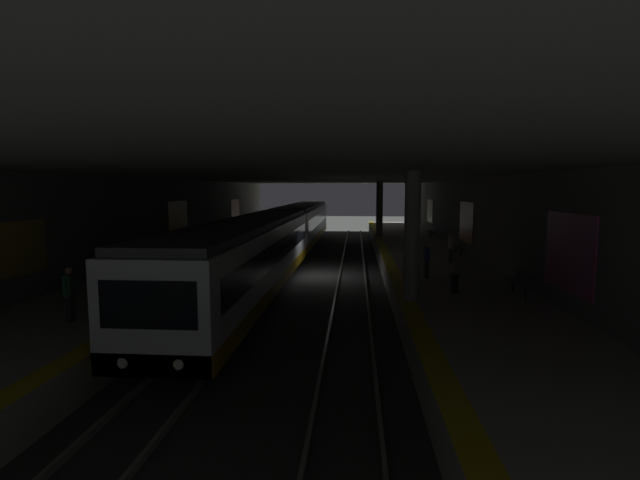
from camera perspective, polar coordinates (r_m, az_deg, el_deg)
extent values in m
plane|color=#383A38|center=(26.99, -0.75, -4.40)|extent=(120.00, 120.00, 0.00)
cube|color=gray|center=(26.88, 5.48, -4.30)|extent=(60.00, 0.09, 0.16)
cube|color=gray|center=(26.88, 2.40, -4.27)|extent=(60.00, 0.09, 0.16)
cube|color=gray|center=(27.15, -3.87, -4.18)|extent=(60.00, 0.09, 0.16)
cube|color=gray|center=(27.39, -6.86, -4.11)|extent=(60.00, 0.09, 0.16)
cube|color=#B7B2A8|center=(27.12, 13.19, -3.38)|extent=(60.00, 5.30, 1.05)
cube|color=yellow|center=(26.77, 8.24, -2.26)|extent=(60.00, 0.60, 0.01)
cube|color=#B7B2A8|center=(28.24, -14.13, -3.03)|extent=(60.00, 5.30, 1.05)
cube|color=yellow|center=(27.51, -9.51, -2.05)|extent=(60.00, 0.60, 0.01)
cube|color=slate|center=(27.44, 19.31, 1.33)|extent=(60.00, 0.50, 5.60)
cube|color=#BF4C8C|center=(16.96, 27.96, -1.34)|extent=(3.43, 0.06, 2.52)
cube|color=orange|center=(30.25, 17.36, 2.10)|extent=(3.43, 0.06, 2.47)
cube|color=gold|center=(44.27, 13.22, 3.43)|extent=(3.19, 0.06, 2.11)
cube|color=slate|center=(29.03, -19.69, 1.57)|extent=(60.00, 0.50, 5.60)
cube|color=gold|center=(19.14, -32.78, -0.83)|extent=(2.80, 0.06, 1.86)
cube|color=gold|center=(31.92, -16.85, 2.32)|extent=(3.22, 0.06, 2.49)
cube|color=orange|center=(45.75, -10.27, 3.58)|extent=(3.08, 0.06, 2.08)
cube|color=#ADAAA3|center=(26.54, -0.77, 8.01)|extent=(60.00, 19.40, 0.40)
cylinder|color=gray|center=(16.75, 11.12, 0.47)|extent=(0.56, 0.56, 4.55)
cylinder|color=gray|center=(39.75, 7.23, 3.79)|extent=(0.56, 0.56, 4.55)
cube|color=silver|center=(20.56, -8.54, -1.99)|extent=(19.95, 2.80, 2.70)
cube|color=#B27F0F|center=(20.74, -8.49, -4.91)|extent=(19.95, 2.82, 0.56)
cube|color=black|center=(20.51, -8.55, -1.02)|extent=(18.35, 2.83, 0.90)
cube|color=#47474C|center=(20.40, -8.60, 2.10)|extent=(19.55, 2.58, 0.24)
cube|color=black|center=(15.70, -12.98, -10.33)|extent=(2.20, 1.64, 0.76)
cube|color=black|center=(26.11, -5.80, -3.59)|extent=(2.20, 1.64, 0.76)
cube|color=black|center=(11.15, -20.17, -7.43)|extent=(0.04, 2.24, 1.10)
cylinder|color=silver|center=(11.29, -16.81, -14.30)|extent=(0.04, 0.24, 0.24)
cylinder|color=silver|center=(11.81, -22.88, -13.61)|extent=(0.04, 0.24, 0.24)
cube|color=silver|center=(40.74, -2.09, 2.11)|extent=(19.95, 2.80, 2.70)
cube|color=#B27F0F|center=(40.83, -2.08, 0.61)|extent=(19.95, 2.82, 0.56)
cube|color=black|center=(40.72, -2.09, 2.60)|extent=(18.35, 2.83, 0.90)
cube|color=#47474C|center=(40.66, -2.09, 4.18)|extent=(19.55, 2.58, 0.24)
cube|color=black|center=(35.47, -3.07, -0.97)|extent=(2.20, 1.64, 0.76)
cube|color=black|center=(46.30, -1.32, 0.72)|extent=(2.20, 1.64, 0.76)
cylinder|color=#262628|center=(18.39, 23.70, -5.95)|extent=(0.08, 0.08, 0.42)
cylinder|color=#262628|center=(19.65, 22.39, -5.14)|extent=(0.08, 0.08, 0.42)
cube|color=#4C4C51|center=(18.97, 23.05, -4.79)|extent=(1.70, 0.44, 0.08)
cube|color=#4C4C51|center=(19.00, 23.71, -4.19)|extent=(1.70, 0.06, 0.40)
cylinder|color=#262628|center=(28.38, 16.70, -1.56)|extent=(0.08, 0.08, 0.42)
cylinder|color=#262628|center=(29.70, 16.14, -1.21)|extent=(0.08, 0.08, 0.42)
cube|color=#4C4C51|center=(29.01, 16.43, -0.89)|extent=(1.70, 0.44, 0.08)
cube|color=#4C4C51|center=(29.03, 16.87, -0.50)|extent=(1.70, 0.06, 0.40)
cylinder|color=#262628|center=(38.56, 13.42, 0.52)|extent=(0.08, 0.08, 0.42)
cylinder|color=#262628|center=(39.90, 13.11, 0.71)|extent=(0.08, 0.08, 0.42)
cube|color=#4C4C51|center=(39.21, 13.27, 0.98)|extent=(1.70, 0.44, 0.08)
cube|color=#4C4C51|center=(39.23, 13.60, 1.27)|extent=(1.70, 0.06, 0.40)
cylinder|color=#262628|center=(40.89, -11.00, 0.89)|extent=(0.08, 0.08, 0.42)
cylinder|color=#262628|center=(42.20, -10.51, 1.06)|extent=(0.08, 0.08, 0.42)
cube|color=#4C4C51|center=(41.52, -10.76, 1.32)|extent=(1.70, 0.44, 0.08)
cube|color=#4C4C51|center=(41.57, -11.05, 1.60)|extent=(1.70, 0.06, 0.40)
cylinder|color=#414141|center=(25.86, 15.63, -1.84)|extent=(0.16, 0.16, 0.80)
cylinder|color=#414141|center=(26.05, 15.54, -1.78)|extent=(0.16, 0.16, 0.80)
cube|color=beige|center=(25.87, 15.63, -0.31)|extent=(0.36, 0.22, 0.57)
cylinder|color=beige|center=(25.63, 15.73, -0.49)|extent=(0.10, 0.10, 0.54)
cylinder|color=beige|center=(26.12, 15.52, -0.36)|extent=(0.10, 0.10, 0.54)
sphere|color=tan|center=(25.83, 15.65, 0.55)|extent=(0.22, 0.22, 0.22)
cylinder|color=#363636|center=(15.81, -28.20, -7.35)|extent=(0.16, 0.16, 0.82)
cylinder|color=#363636|center=(15.97, -27.82, -7.20)|extent=(0.16, 0.16, 0.82)
cube|color=#2D754C|center=(15.75, -28.14, -4.80)|extent=(0.36, 0.22, 0.58)
cylinder|color=#2D754C|center=(15.55, -28.62, -5.14)|extent=(0.10, 0.10, 0.55)
cylinder|color=#2D754C|center=(15.96, -27.65, -4.81)|extent=(0.10, 0.10, 0.55)
sphere|color=tan|center=(15.68, -28.21, -3.36)|extent=(0.22, 0.22, 0.22)
cylinder|color=#363636|center=(21.16, 12.87, -3.51)|extent=(0.16, 0.16, 0.80)
cylinder|color=#363636|center=(21.36, 12.79, -3.42)|extent=(0.16, 0.16, 0.80)
cube|color=#284C93|center=(21.16, 12.87, -1.65)|extent=(0.36, 0.22, 0.57)
cylinder|color=#284C93|center=(20.92, 12.97, -1.88)|extent=(0.10, 0.10, 0.54)
cylinder|color=#284C93|center=(21.41, 12.77, -1.69)|extent=(0.10, 0.10, 0.54)
sphere|color=tan|center=(21.11, 12.90, -0.60)|extent=(0.22, 0.22, 0.22)
cube|color=black|center=(18.51, 16.01, -5.14)|extent=(0.36, 0.24, 0.70)
cylinder|color=#333333|center=(18.42, 16.06, -3.61)|extent=(0.02, 0.02, 0.30)
cube|color=black|center=(37.13, -7.60, 0.41)|extent=(0.30, 0.20, 0.40)
cylinder|color=#595B5E|center=(24.35, -20.40, -2.43)|extent=(0.44, 0.44, 0.85)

